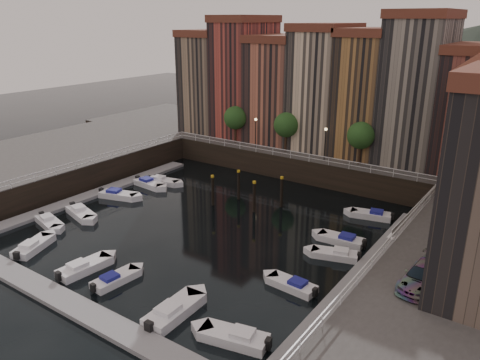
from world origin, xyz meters
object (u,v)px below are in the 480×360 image
Objects in this scene: boat_left_0 at (49,222)px; boat_left_1 at (81,213)px; mooring_pilings at (247,192)px; boat_left_2 at (118,195)px; car_b at (452,231)px; car_a at (449,226)px; car_c at (423,277)px; gangway at (416,212)px; corner_tower at (472,123)px.

boat_left_1 reaches higher than boat_left_0.
boat_left_2 is (-13.46, -6.50, -1.29)m from mooring_pilings.
car_b is (34.61, 12.76, 3.41)m from boat_left_0.
car_a is 0.76× the size of car_c.
boat_left_2 is (-30.41, -10.48, -1.55)m from gangway.
boat_left_2 is at bearing 173.71° from car_a.
gangway is 1.90× the size of boat_left_0.
gangway is at bearing 106.75° from car_b.
gangway is 32.21m from boat_left_2.
corner_tower is at bearing 81.65° from car_a.
gangway is 7.09m from car_a.
corner_tower reaches higher than boat_left_0.
boat_left_1 is 35.27m from car_a.
mooring_pilings is 1.42× the size of boat_left_1.
boat_left_1 is at bearing -176.67° from car_a.
mooring_pilings is at bearing 156.17° from car_b.
boat_left_1 is 0.94× the size of car_c.
boat_left_2 is 1.08× the size of car_b.
gangway is 1.73× the size of boat_left_2.
boat_left_0 is 37.04m from car_b.
corner_tower is 39.73m from boat_left_1.
boat_left_2 is at bearing 114.01° from boat_left_1.
corner_tower is 3.55× the size of car_a.
gangway reaches higher than boat_left_1.
car_b reaches higher than car_a.
boat_left_1 is at bearing 179.26° from car_b.
car_c is (1.48, -19.67, -6.46)m from corner_tower.
gangway is 1.86× the size of car_b.
boat_left_1 is (0.68, 3.25, 0.03)m from boat_left_0.
car_c reaches higher than gangway.
car_b reaches higher than boat_left_1.
car_c reaches higher than boat_left_2.
boat_left_2 is at bearing -154.23° from mooring_pilings.
car_a is 1.25m from car_b.
gangway is at bearing 43.96° from boat_left_1.
car_b is at bearing -10.48° from boat_left_2.
car_a reaches higher than gangway.
boat_left_0 is (-30.18, -19.54, -1.59)m from gangway.
gangway is 17.42m from mooring_pilings.
corner_tower reaches higher than car_a.
car_a is (20.91, -1.64, 2.01)m from mooring_pilings.
car_b reaches higher than gangway.
mooring_pilings reaches higher than boat_left_0.
car_c is (21.34, -11.19, 2.09)m from mooring_pilings.
mooring_pilings is at bearing 161.18° from car_a.
car_c is (34.80, -4.69, 3.37)m from boat_left_2.
boat_left_1 is (-29.50, -16.28, -1.56)m from gangway.
boat_left_1 is at bearing -173.29° from car_c.
corner_tower is 37.83m from boat_left_2.
car_b is (33.92, 9.51, 3.38)m from boat_left_1.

